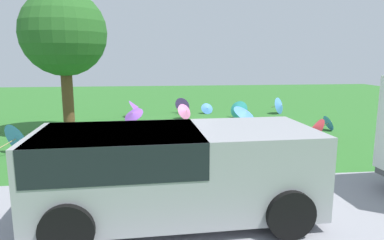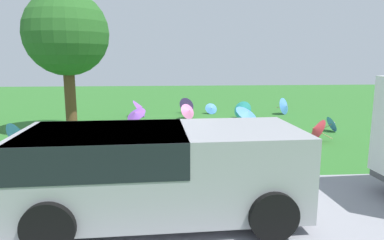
# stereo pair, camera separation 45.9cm
# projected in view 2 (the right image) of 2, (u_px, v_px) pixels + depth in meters

# --- Properties ---
(ground) EXTENTS (40.00, 40.00, 0.00)m
(ground) POSITION_uv_depth(u_px,v_px,m) (181.00, 130.00, 13.02)
(ground) COLOR #2D6B28
(road_strip) EXTENTS (40.00, 3.79, 0.01)m
(road_strip) POSITION_uv_depth(u_px,v_px,m) (198.00, 216.00, 6.00)
(road_strip) COLOR gray
(road_strip) RESTS_ON ground
(van_dark) EXTENTS (4.67, 2.27, 1.53)m
(van_dark) POSITION_uv_depth(u_px,v_px,m) (152.00, 166.00, 5.83)
(van_dark) COLOR #99999E
(van_dark) RESTS_ON ground
(park_bench) EXTENTS (1.61, 0.50, 0.90)m
(park_bench) POSITION_uv_depth(u_px,v_px,m) (132.00, 146.00, 8.89)
(park_bench) COLOR brown
(park_bench) RESTS_ON ground
(shade_tree) EXTENTS (2.92, 2.92, 4.96)m
(shade_tree) POSITION_uv_depth(u_px,v_px,m) (66.00, 34.00, 12.06)
(shade_tree) COLOR brown
(shade_tree) RESTS_ON ground
(parasol_purple_0) EXTENTS (0.92, 0.92, 0.84)m
(parasol_purple_0) POSITION_uv_depth(u_px,v_px,m) (140.00, 108.00, 15.85)
(parasol_purple_0) COLOR tan
(parasol_purple_0) RESTS_ON ground
(parasol_blue_0) EXTENTS (0.55, 0.62, 0.60)m
(parasol_blue_0) POSITION_uv_depth(u_px,v_px,m) (333.00, 123.00, 12.75)
(parasol_blue_0) COLOR tan
(parasol_blue_0) RESTS_ON ground
(parasol_red_0) EXTENTS (0.89, 0.88, 0.80)m
(parasol_red_0) POSITION_uv_depth(u_px,v_px,m) (315.00, 130.00, 11.20)
(parasol_red_0) COLOR tan
(parasol_red_0) RESTS_ON ground
(parasol_pink_0) EXTENTS (0.83, 0.79, 0.70)m
(parasol_pink_0) POSITION_uv_depth(u_px,v_px,m) (188.00, 111.00, 15.31)
(parasol_pink_0) COLOR tan
(parasol_pink_0) RESTS_ON ground
(parasol_orange_2) EXTENTS (0.84, 0.90, 0.83)m
(parasol_orange_2) POSITION_uv_depth(u_px,v_px,m) (161.00, 130.00, 10.76)
(parasol_orange_2) COLOR tan
(parasol_orange_2) RESTS_ON ground
(parasol_blue_2) EXTENTS (0.82, 0.82, 0.81)m
(parasol_blue_2) POSITION_uv_depth(u_px,v_px,m) (285.00, 106.00, 16.47)
(parasol_blue_2) COLOR tan
(parasol_blue_2) RESTS_ON ground
(parasol_blue_3) EXTENTS (0.63, 0.53, 0.53)m
(parasol_blue_3) POSITION_uv_depth(u_px,v_px,m) (211.00, 108.00, 16.67)
(parasol_blue_3) COLOR tan
(parasol_blue_3) RESTS_ON ground
(parasol_blue_4) EXTENTS (0.71, 0.64, 0.68)m
(parasol_blue_4) POSITION_uv_depth(u_px,v_px,m) (219.00, 134.00, 10.76)
(parasol_blue_4) COLOR tan
(parasol_blue_4) RESTS_ON ground
(parasol_teal_1) EXTENTS (0.88, 0.83, 0.79)m
(parasol_teal_1) POSITION_uv_depth(u_px,v_px,m) (242.00, 110.00, 15.38)
(parasol_teal_1) COLOR tan
(parasol_teal_1) RESTS_ON ground
(parasol_purple_1) EXTENTS (1.08, 1.08, 0.74)m
(parasol_purple_1) POSITION_uv_depth(u_px,v_px,m) (136.00, 114.00, 13.99)
(parasol_purple_1) COLOR tan
(parasol_purple_1) RESTS_ON ground
(parasol_blue_6) EXTENTS (0.97, 0.96, 0.90)m
(parasol_blue_6) POSITION_uv_depth(u_px,v_px,m) (19.00, 136.00, 10.06)
(parasol_blue_6) COLOR tan
(parasol_blue_6) RESTS_ON ground
(parasol_blue_7) EXTENTS (1.28, 1.28, 0.87)m
(parasol_blue_7) POSITION_uv_depth(u_px,v_px,m) (248.00, 113.00, 13.65)
(parasol_blue_7) COLOR tan
(parasol_blue_7) RESTS_ON ground
(parasol_purple_4) EXTENTS (0.84, 0.87, 0.80)m
(parasol_purple_4) POSITION_uv_depth(u_px,v_px,m) (187.00, 105.00, 16.88)
(parasol_purple_4) COLOR tan
(parasol_purple_4) RESTS_ON ground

